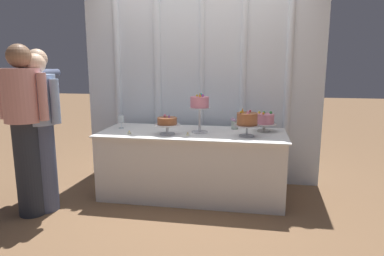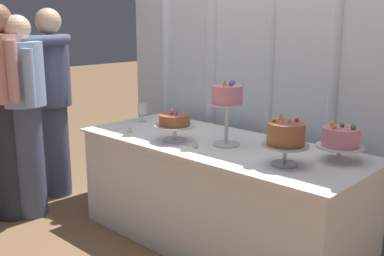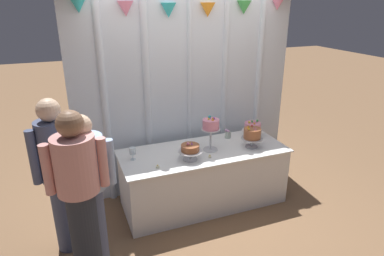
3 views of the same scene
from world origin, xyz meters
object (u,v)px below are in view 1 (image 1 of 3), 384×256
object	(u,v)px
cake_display_rightmost	(264,120)
flower_vase	(234,124)
guest_girl_blue_dress	(41,116)
cake_display_leftmost	(167,123)
cake_display_midright	(247,120)
guest_man_dark_suit	(40,128)
guest_man_pink_jacket	(25,125)
cake_table	(192,164)
tealight_near_left	(188,135)
tealight_far_left	(129,133)
wine_glass	(121,119)
cake_display_midleft	(200,105)

from	to	relation	value
cake_display_rightmost	flower_vase	xyz separation A→B (m)	(-0.33, 0.07, -0.07)
guest_girl_blue_dress	cake_display_leftmost	bearing A→B (deg)	3.76
cake_display_midright	flower_vase	size ratio (longest dim) A/B	2.14
guest_man_dark_suit	guest_man_pink_jacket	bearing A→B (deg)	-123.74
cake_table	cake_display_rightmost	bearing A→B (deg)	12.33
flower_vase	guest_man_dark_suit	world-z (taller)	guest_man_dark_suit
tealight_near_left	guest_man_dark_suit	bearing A→B (deg)	-162.49
cake_table	tealight_far_left	world-z (taller)	tealight_far_left
cake_table	guest_man_dark_suit	bearing A→B (deg)	-155.26
cake_display_midright	tealight_far_left	size ratio (longest dim) A/B	7.03
guest_girl_blue_dress	tealight_near_left	bearing A→B (deg)	1.89
cake_table	cake_display_midright	distance (m)	0.81
guest_girl_blue_dress	cake_display_rightmost	bearing A→B (deg)	10.11
flower_vase	guest_man_dark_suit	xyz separation A→B (m)	(-1.87, -0.90, 0.06)
wine_glass	guest_man_pink_jacket	xyz separation A→B (m)	(-0.63, -0.84, 0.07)
cake_display_leftmost	cake_display_rightmost	bearing A→B (deg)	18.44
flower_vase	tealight_near_left	world-z (taller)	flower_vase
cake_display_leftmost	guest_man_dark_suit	xyz separation A→B (m)	(-1.17, -0.48, -0.01)
cake_display_rightmost	tealight_far_left	size ratio (longest dim) A/B	6.63
guest_man_pink_jacket	guest_man_dark_suit	bearing A→B (deg)	56.26
cake_table	cake_display_leftmost	xyz separation A→B (m)	(-0.24, -0.17, 0.50)
flower_vase	tealight_far_left	size ratio (longest dim) A/B	3.29
tealight_far_left	cake_display_rightmost	bearing A→B (deg)	15.66
cake_table	guest_man_dark_suit	xyz separation A→B (m)	(-1.42, -0.65, 0.49)
flower_vase	tealight_far_left	bearing A→B (deg)	-156.68
guest_man_dark_suit	guest_girl_blue_dress	bearing A→B (deg)	121.97
cake_display_rightmost	guest_man_pink_jacket	distance (m)	2.46
cake_display_midright	guest_man_pink_jacket	bearing A→B (deg)	-162.85
cake_table	guest_man_dark_suit	world-z (taller)	guest_man_dark_suit
guest_girl_blue_dress	guest_man_dark_suit	world-z (taller)	guest_girl_blue_dress
guest_girl_blue_dress	guest_man_pink_jacket	world-z (taller)	guest_man_pink_jacket
tealight_near_left	guest_girl_blue_dress	world-z (taller)	guest_girl_blue_dress
cake_display_leftmost	cake_display_midright	size ratio (longest dim) A/B	0.95
cake_table	guest_girl_blue_dress	world-z (taller)	guest_girl_blue_dress
tealight_far_left	tealight_near_left	distance (m)	0.64
cake_display_midright	tealight_near_left	xyz separation A→B (m)	(-0.61, -0.09, -0.16)
cake_display_midright	flower_vase	bearing A→B (deg)	111.64
flower_vase	guest_man_dark_suit	bearing A→B (deg)	-154.35
cake_display_rightmost	guest_girl_blue_dress	size ratio (longest dim) A/B	0.17
cake_display_rightmost	tealight_near_left	world-z (taller)	cake_display_rightmost
tealight_near_left	cake_table	bearing A→B (deg)	86.14
cake_table	cake_display_midleft	size ratio (longest dim) A/B	4.65
cake_display_rightmost	guest_man_pink_jacket	xyz separation A→B (m)	(-2.28, -0.94, 0.04)
cake_table	tealight_near_left	world-z (taller)	tealight_near_left
cake_display_midleft	guest_girl_blue_dress	bearing A→B (deg)	-171.86
cake_display_midright	guest_girl_blue_dress	world-z (taller)	guest_girl_blue_dress
cake_display_midright	guest_girl_blue_dress	xyz separation A→B (m)	(-2.26, -0.14, 0.01)
guest_girl_blue_dress	cake_table	bearing A→B (deg)	9.06
cake_table	guest_man_pink_jacket	bearing A→B (deg)	-152.77
cake_table	cake_display_midleft	xyz separation A→B (m)	(0.08, -0.02, 0.67)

